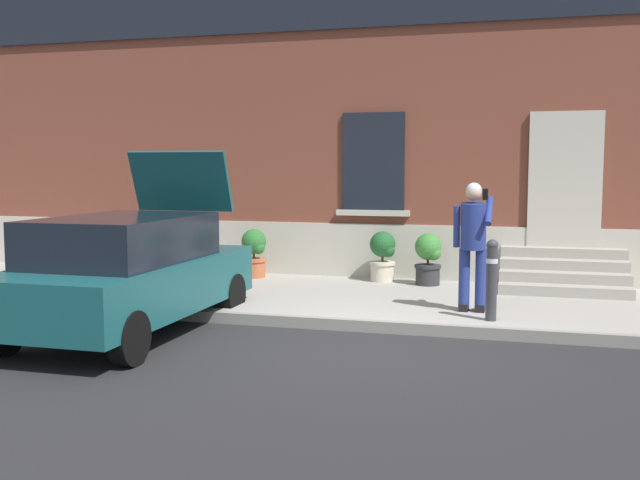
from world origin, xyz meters
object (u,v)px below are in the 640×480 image
planter_charcoal (428,258)px  planter_olive (133,249)px  bollard_far_left (210,266)px  person_on_phone (473,238)px  hatchback_car_teal (129,271)px  planter_cream (383,255)px  bollard_near_person (492,277)px  planter_terracotta (254,252)px

planter_charcoal → planter_olive: bearing=-178.2°
bollard_far_left → person_on_phone: size_ratio=0.60×
person_on_phone → planter_olive: 6.57m
hatchback_car_teal → planter_olive: hatchback_car_teal is taller
bollard_far_left → planter_cream: size_ratio=1.22×
bollard_near_person → planter_charcoal: 2.89m
hatchback_car_teal → person_on_phone: hatchback_car_teal is taller
planter_olive → person_on_phone: bearing=-17.5°
bollard_near_person → person_on_phone: 0.73m
person_on_phone → planter_terracotta: person_on_phone is taller
hatchback_car_teal → person_on_phone: 4.53m
person_on_phone → planter_cream: size_ratio=2.04×
hatchback_car_teal → planter_charcoal: 5.14m
planter_olive → planter_charcoal: (5.37, 0.17, 0.00)m
bollard_far_left → planter_olive: bollard_far_left is taller
planter_cream → bollard_near_person: bearing=-55.5°
bollard_far_left → person_on_phone: bearing=8.1°
hatchback_car_teal → bollard_near_person: bearing=16.6°
planter_terracotta → bollard_near_person: bearing=-32.3°
hatchback_car_teal → planter_terracotta: bearing=87.4°
bollard_far_left → planter_charcoal: 3.82m
bollard_far_left → planter_terracotta: size_ratio=1.22×
bollard_near_person → planter_terracotta: size_ratio=1.22×
bollard_near_person → person_on_phone: person_on_phone is taller
planter_olive → bollard_far_left: bearing=-43.4°
bollard_far_left → person_on_phone: (3.62, 0.51, 0.44)m
person_on_phone → planter_terracotta: (-3.95, 2.16, -0.55)m
bollard_near_person → planter_olive: 6.97m
planter_charcoal → planter_terracotta: bearing=179.6°
bollard_near_person → planter_cream: bearing=124.5°
hatchback_car_teal → bollard_far_left: (0.51, 1.31, -0.09)m
bollard_near_person → planter_terracotta: 5.00m
hatchback_car_teal → bollard_far_left: hatchback_car_teal is taller
hatchback_car_teal → person_on_phone: size_ratio=2.33×
bollard_far_left → planter_olive: 3.61m
hatchback_car_teal → bollard_far_left: size_ratio=3.90×
hatchback_car_teal → planter_charcoal: size_ratio=4.74×
planter_terracotta → bollard_far_left: bearing=-82.9°
person_on_phone → planter_olive: person_on_phone is taller
bollard_far_left → planter_terracotta: bollard_far_left is taller
bollard_near_person → person_on_phone: (-0.28, 0.51, 0.44)m
planter_olive → planter_charcoal: size_ratio=1.00×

